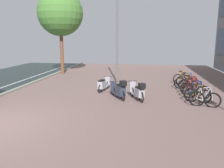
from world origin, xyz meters
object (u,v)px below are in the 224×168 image
object	(u,v)px
lamp_post	(117,31)
bicycle_rack_01	(198,95)
bicycle_rack_00	(204,99)
bicycle_rack_07	(183,79)
scooter_mid	(103,84)
bicycle_rack_04	(191,86)
street_tree	(60,13)
scooter_far	(119,90)
bicycle_rack_03	(193,89)
bicycle_rack_06	(187,81)
bicycle_rack_05	(186,83)
bicycle_rack_02	(196,92)
scooter_near	(138,91)

from	to	relation	value
lamp_post	bicycle_rack_01	bearing A→B (deg)	-46.31
bicycle_rack_00	bicycle_rack_01	distance (m)	0.75
bicycle_rack_07	scooter_mid	world-z (taller)	bicycle_rack_07
bicycle_rack_04	street_tree	bearing A→B (deg)	149.99
scooter_far	lamp_post	size ratio (longest dim) A/B	0.26
street_tree	bicycle_rack_01	bearing A→B (deg)	-39.14
lamp_post	street_tree	xyz separation A→B (m)	(-5.09, 3.10, 1.56)
bicycle_rack_03	scooter_mid	distance (m)	4.95
bicycle_rack_01	bicycle_rack_07	bearing A→B (deg)	90.39
bicycle_rack_03	bicycle_rack_06	xyz separation A→B (m)	(0.08, 2.21, 0.01)
scooter_mid	scooter_far	size ratio (longest dim) A/B	1.13
bicycle_rack_00	scooter_far	size ratio (longest dim) A/B	0.84
bicycle_rack_04	bicycle_rack_05	size ratio (longest dim) A/B	0.98
bicycle_rack_03	bicycle_rack_06	bearing A→B (deg)	87.92
bicycle_rack_03	lamp_post	world-z (taller)	lamp_post
bicycle_rack_05	bicycle_rack_07	xyz separation A→B (m)	(0.04, 1.47, -0.01)
bicycle_rack_04	bicycle_rack_03	bearing A→B (deg)	-92.68
bicycle_rack_05	bicycle_rack_01	bearing A→B (deg)	-88.71
bicycle_rack_00	scooter_mid	size ratio (longest dim) A/B	0.74
bicycle_rack_01	bicycle_rack_04	bearing A→B (deg)	87.81
lamp_post	bicycle_rack_07	bearing A→B (deg)	-3.23
bicycle_rack_02	street_tree	size ratio (longest dim) A/B	0.20
scooter_mid	bicycle_rack_07	bearing A→B (deg)	28.87
scooter_mid	scooter_far	distance (m)	2.01
bicycle_rack_01	bicycle_rack_02	xyz separation A→B (m)	(0.09, 0.74, 0.02)
bicycle_rack_02	street_tree	distance (m)	12.80
bicycle_rack_02	bicycle_rack_00	bearing A→B (deg)	-87.99
bicycle_rack_04	scooter_far	bearing A→B (deg)	-150.96
bicycle_rack_03	bicycle_rack_06	world-z (taller)	bicycle_rack_06
scooter_far	bicycle_rack_02	bearing A→B (deg)	9.80
bicycle_rack_03	bicycle_rack_04	world-z (taller)	bicycle_rack_04
scooter_near	bicycle_rack_05	bearing A→B (deg)	47.16
bicycle_rack_01	bicycle_rack_07	xyz separation A→B (m)	(-0.03, 4.41, 0.00)
bicycle_rack_01	bicycle_rack_03	size ratio (longest dim) A/B	0.95
bicycle_rack_03	scooter_mid	bearing A→B (deg)	177.00
bicycle_rack_07	scooter_far	xyz separation A→B (m)	(-3.74, -4.34, 0.12)
street_tree	bicycle_rack_07	bearing A→B (deg)	-19.41
bicycle_rack_00	bicycle_rack_06	distance (m)	4.41
scooter_mid	bicycle_rack_06	bearing A→B (deg)	21.17
bicycle_rack_01	bicycle_rack_03	xyz separation A→B (m)	(0.05, 1.47, 0.00)
bicycle_rack_02	bicycle_rack_05	xyz separation A→B (m)	(-0.16, 2.21, -0.00)
bicycle_rack_01	bicycle_rack_06	xyz separation A→B (m)	(0.13, 3.68, 0.01)
bicycle_rack_02	bicycle_rack_05	bearing A→B (deg)	94.12
bicycle_rack_06	scooter_far	world-z (taller)	scooter_far
bicycle_rack_06	street_tree	distance (m)	11.49
bicycle_rack_04	bicycle_rack_02	bearing A→B (deg)	-89.68
bicycle_rack_00	bicycle_rack_02	xyz separation A→B (m)	(-0.05, 1.47, 0.00)
bicycle_rack_06	scooter_far	xyz separation A→B (m)	(-3.90, -3.61, 0.12)
bicycle_rack_04	bicycle_rack_06	distance (m)	1.47
bicycle_rack_06	scooter_near	bearing A→B (deg)	-128.55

